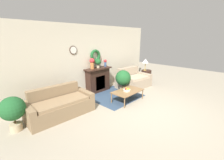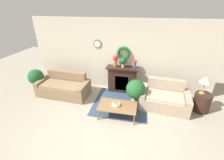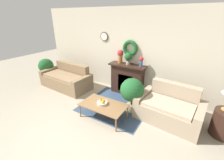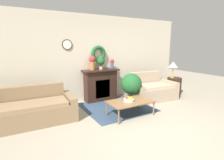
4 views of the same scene
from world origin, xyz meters
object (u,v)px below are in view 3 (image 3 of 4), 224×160
couch_left (67,79)px  fruit_bowl (102,102)px  coffee_table (104,105)px  potted_plant_on_mantel (128,57)px  vase_on_mantel_left (120,55)px  potted_plant_floor_by_loveseat (132,91)px  loveseat_right (169,108)px  potted_plant_floor_by_couch (46,67)px  fireplace (127,79)px  vase_on_mantel_right (141,61)px

couch_left → fruit_bowl: (2.15, -0.81, 0.13)m
coffee_table → potted_plant_on_mantel: (-0.07, 1.50, 0.90)m
fruit_bowl → coffee_table: bearing=-9.6°
vase_on_mantel_left → potted_plant_floor_by_loveseat: (0.84, -0.90, -0.65)m
loveseat_right → potted_plant_floor_by_couch: potted_plant_floor_by_couch is taller
fireplace → vase_on_mantel_right: (0.44, 0.01, 0.68)m
coffee_table → fruit_bowl: fruit_bowl is taller
vase_on_mantel_left → potted_plant_floor_by_couch: (-2.98, -0.65, -0.71)m
coffee_table → potted_plant_floor_by_loveseat: bearing=52.1°
potted_plant_floor_by_couch → coffee_table: bearing=-14.6°
fruit_bowl → potted_plant_floor_by_couch: (-3.30, 0.87, 0.14)m
fruit_bowl → potted_plant_floor_by_couch: bearing=165.3°
fruit_bowl → vase_on_mantel_right: 1.74m
couch_left → potted_plant_on_mantel: (2.12, 0.68, 0.96)m
coffee_table → fruit_bowl: 0.08m
loveseat_right → potted_plant_floor_by_couch: size_ratio=1.81×
vase_on_mantel_right → potted_plant_floor_by_loveseat: (0.13, -0.90, -0.57)m
potted_plant_floor_by_couch → potted_plant_floor_by_loveseat: size_ratio=0.92×
fireplace → potted_plant_on_mantel: 0.75m
loveseat_right → coffee_table: size_ratio=1.41×
potted_plant_on_mantel → potted_plant_floor_by_loveseat: (0.55, -0.88, -0.64)m
fireplace → potted_plant_on_mantel: potted_plant_on_mantel is taller
vase_on_mantel_right → loveseat_right: bearing=-33.8°
couch_left → loveseat_right: size_ratio=1.19×
vase_on_mantel_left → potted_plant_floor_by_loveseat: size_ratio=0.45×
loveseat_right → coffee_table: bearing=-145.0°
vase_on_mantel_left → fruit_bowl: bearing=-78.1°
vase_on_mantel_left → potted_plant_floor_by_loveseat: vase_on_mantel_left is taller
coffee_table → vase_on_mantel_right: size_ratio=3.78×
couch_left → potted_plant_floor_by_loveseat: (2.67, -0.20, 0.32)m
potted_plant_floor_by_couch → loveseat_right: bearing=-0.8°
coffee_table → potted_plant_floor_by_couch: potted_plant_floor_by_couch is taller
couch_left → coffee_table: 2.34m
fruit_bowl → potted_plant_floor_by_loveseat: (0.53, 0.62, 0.19)m
couch_left → loveseat_right: (3.62, -0.02, 0.01)m
potted_plant_on_mantel → potted_plant_floor_by_couch: size_ratio=0.43×
loveseat_right → potted_plant_floor_by_loveseat: potted_plant_floor_by_loveseat is taller
couch_left → potted_plant_on_mantel: size_ratio=5.05×
couch_left → potted_plant_floor_by_couch: size_ratio=2.15×
loveseat_right → fruit_bowl: size_ratio=6.03×
vase_on_mantel_left → potted_plant_on_mantel: 0.29m
potted_plant_on_mantel → potted_plant_floor_by_couch: bearing=-169.1°
potted_plant_floor_by_loveseat → potted_plant_floor_by_couch: bearing=176.3°
coffee_table → fireplace: bearing=93.2°
vase_on_mantel_right → potted_plant_floor_by_couch: bearing=-170.0°
vase_on_mantel_left → fireplace: bearing=-1.2°
fireplace → loveseat_right: fireplace is taller
fruit_bowl → vase_on_mantel_right: size_ratio=0.88×
vase_on_mantel_left → potted_plant_on_mantel: bearing=-4.0°
potted_plant_floor_by_couch → fireplace: bearing=11.2°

